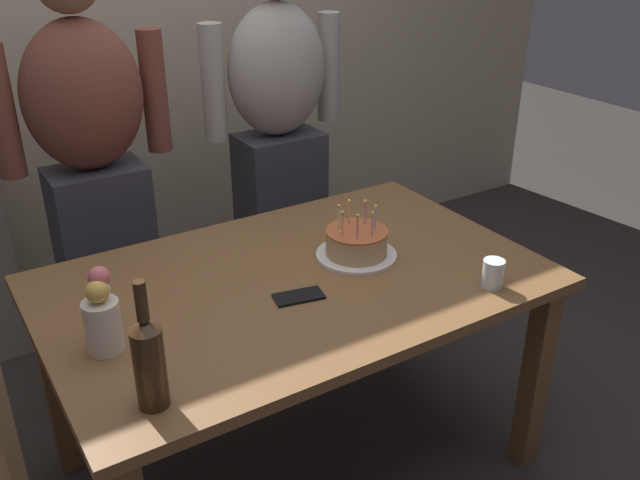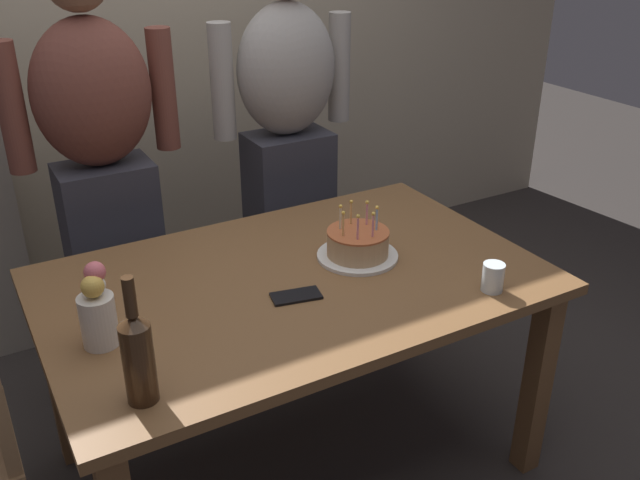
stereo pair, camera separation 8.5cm
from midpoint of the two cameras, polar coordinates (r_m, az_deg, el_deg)
name	(u,v)px [view 1 (the left image)]	position (r m, az deg, el deg)	size (l,w,h in m)	color
ground_plane	(298,460)	(2.57, -2.83, -17.66)	(10.00, 10.00, 0.00)	#332D2B
back_wall	(115,21)	(3.33, -17.26, 16.84)	(5.20, 0.10, 2.60)	tan
dining_table	(295,304)	(2.17, -3.20, -5.32)	(1.50, 0.96, 0.74)	brown
birthday_cake	(357,244)	(2.22, 1.93, -0.37)	(0.26, 0.26, 0.18)	white
water_glass_near	(493,273)	(2.10, 12.92, -2.71)	(0.06, 0.06, 0.09)	silver
wine_bottle	(149,360)	(1.61, -15.38, -9.52)	(0.07, 0.07, 0.32)	#382314
cell_phone	(299,296)	(2.02, -2.98, -4.67)	(0.14, 0.07, 0.01)	black
flower_vase	(102,316)	(1.84, -18.76, -5.95)	(0.09, 0.10, 0.22)	silver
person_man_bearded	(96,180)	(2.63, -18.83, 4.67)	(0.61, 0.27, 1.66)	#33333D
person_woman_cardigan	(279,145)	(2.88, -4.26, 7.80)	(0.61, 0.27, 1.66)	#33333D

